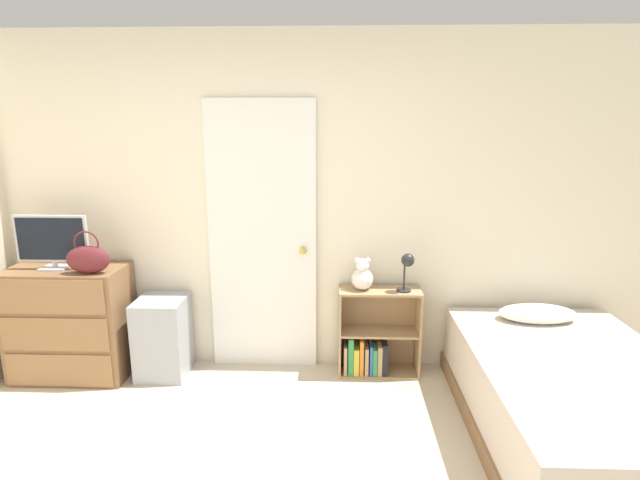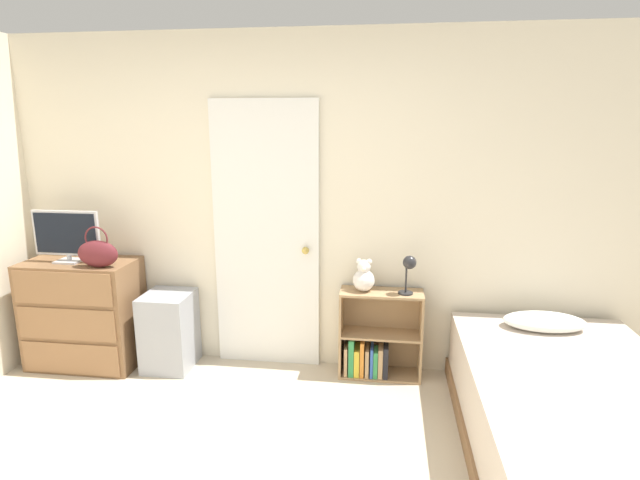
{
  "view_description": "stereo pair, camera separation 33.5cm",
  "coord_description": "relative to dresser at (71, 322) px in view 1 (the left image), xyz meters",
  "views": [
    {
      "loc": [
        0.5,
        -1.68,
        1.89
      ],
      "look_at": [
        0.38,
        1.77,
        1.08
      ],
      "focal_mm": 28.0,
      "sensor_mm": 36.0,
      "label": 1
    },
    {
      "loc": [
        0.83,
        -1.65,
        1.89
      ],
      "look_at": [
        0.38,
        1.77,
        1.08
      ],
      "focal_mm": 28.0,
      "sensor_mm": 36.0,
      "label": 2
    }
  ],
  "objects": [
    {
      "name": "storage_bin",
      "position": [
        0.68,
        0.03,
        -0.12
      ],
      "size": [
        0.36,
        0.39,
        0.61
      ],
      "color": "#999EA8",
      "rests_on": "ground_plane"
    },
    {
      "name": "dresser",
      "position": [
        0.0,
        0.0,
        0.0
      ],
      "size": [
        0.85,
        0.46,
        0.85
      ],
      "color": "brown",
      "rests_on": "ground_plane"
    },
    {
      "name": "handbag",
      "position": [
        0.25,
        -0.12,
        0.53
      ],
      "size": [
        0.31,
        0.13,
        0.31
      ],
      "color": "#591E23",
      "rests_on": "dresser"
    },
    {
      "name": "wall_back",
      "position": [
        1.5,
        0.28,
        0.85
      ],
      "size": [
        10.0,
        0.06,
        2.55
      ],
      "color": "beige",
      "rests_on": "ground_plane"
    },
    {
      "name": "desk_lamp",
      "position": [
        2.52,
        0.07,
        0.46
      ],
      "size": [
        0.12,
        0.12,
        0.29
      ],
      "color": "#262628",
      "rests_on": "bookshelf"
    },
    {
      "name": "door_closed",
      "position": [
        1.44,
        0.23,
        0.61
      ],
      "size": [
        0.82,
        0.09,
        2.07
      ],
      "color": "white",
      "rests_on": "ground_plane"
    },
    {
      "name": "bed",
      "position": [
        3.45,
        -0.71,
        -0.17
      ],
      "size": [
        1.22,
        1.9,
        0.62
      ],
      "color": "brown",
      "rests_on": "ground_plane"
    },
    {
      "name": "tv",
      "position": [
        -0.06,
        -0.02,
        0.63
      ],
      "size": [
        0.53,
        0.16,
        0.4
      ],
      "color": "#B7B7BC",
      "rests_on": "dresser"
    },
    {
      "name": "bookshelf",
      "position": [
        2.28,
        0.11,
        -0.17
      ],
      "size": [
        0.62,
        0.24,
        0.68
      ],
      "color": "tan",
      "rests_on": "ground_plane"
    },
    {
      "name": "teddy_bear",
      "position": [
        2.19,
        0.11,
        0.36
      ],
      "size": [
        0.16,
        0.16,
        0.25
      ],
      "color": "silver",
      "rests_on": "bookshelf"
    }
  ]
}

